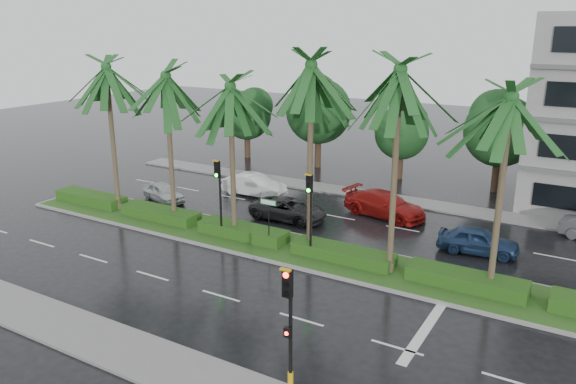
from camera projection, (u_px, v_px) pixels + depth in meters
The scene contains 17 objects.
ground at pixel (280, 256), 28.46m from camera, with size 120.00×120.00×0.00m, color black.
near_sidewalk at pixel (133, 353), 20.02m from camera, with size 40.00×2.40×0.12m, color slate.
far_sidewalk at pixel (371, 196), 38.35m from camera, with size 40.00×2.00×0.12m, color slate.
median at pixel (290, 249), 29.26m from camera, with size 36.00×4.00×0.15m.
hedge at pixel (290, 242), 29.15m from camera, with size 35.20×1.40×0.60m.
lane_markings at pixel (330, 272), 26.63m from camera, with size 34.00×13.06×0.01m.
palm_row at pixel (269, 90), 27.54m from camera, with size 26.30×4.20×10.14m.
signal_near at pixel (289, 326), 17.07m from camera, with size 0.34×0.45×4.36m.
signal_median_left at pixel (219, 187), 29.78m from camera, with size 0.34×0.42×4.36m.
signal_median_right at pixel (310, 203), 27.11m from camera, with size 0.34×0.42×4.36m.
street_sign at pixel (269, 211), 28.73m from camera, with size 0.95×0.09×2.60m.
bg_trees at pixel (424, 120), 40.88m from camera, with size 32.81×5.37×7.76m.
car_silver at pixel (163, 192), 37.17m from camera, with size 3.58×1.44×1.22m, color #B8BCC1.
car_white at pixel (254, 185), 38.34m from camera, with size 4.49×1.57×1.48m, color silver.
car_darkgrey at pixel (288, 209), 33.65m from camera, with size 4.67×2.15×1.30m, color black.
car_red at pixel (385, 204), 34.19m from camera, with size 5.22×2.12×1.52m, color maroon.
car_blue at pixel (478, 241), 28.69m from camera, with size 4.03×1.62×1.37m, color navy.
Camera 1 is at (13.66, -22.49, 11.32)m, focal length 35.00 mm.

